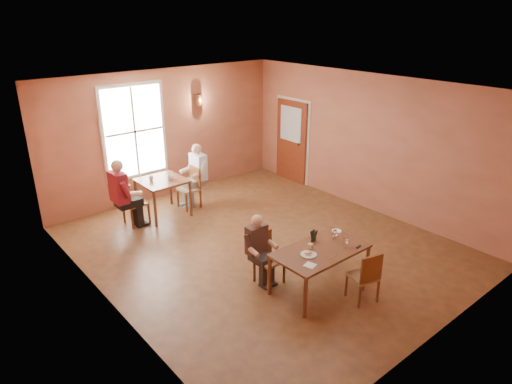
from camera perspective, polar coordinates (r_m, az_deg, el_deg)
ground at (r=8.82m, az=0.84°, el=-6.71°), size 6.00×7.00×0.01m
wall_back at (r=10.98m, az=-11.21°, el=7.12°), size 6.00×0.04×3.00m
wall_front at (r=6.22m, az=22.58°, el=-5.92°), size 6.00×0.04×3.00m
wall_left at (r=6.78m, az=-18.70°, el=-3.03°), size 0.04×7.00×3.00m
wall_right at (r=10.34m, az=13.66°, el=5.99°), size 0.04×7.00×3.00m
ceiling at (r=7.84m, az=0.96°, el=12.91°), size 6.00×7.00×0.04m
window at (r=10.54m, az=-14.96°, el=7.31°), size 1.36×0.10×1.96m
door at (r=11.86m, az=4.40°, el=6.32°), size 0.12×1.04×2.10m
wall_sconce at (r=11.20m, az=-7.14°, el=11.32°), size 0.16×0.16×0.28m
main_table at (r=7.47m, az=7.94°, el=-9.52°), size 1.52×0.86×0.71m
chair_diner_main at (r=7.52m, az=1.67°, el=-8.41°), size 0.38×0.38×0.86m
diner_main at (r=7.43m, az=1.84°, el=-7.59°), size 0.46×0.46×1.14m
chair_empty at (r=7.30m, az=13.24°, el=-10.12°), size 0.46×0.46×0.86m
plate_food at (r=7.11m, az=6.60°, el=-7.73°), size 0.27×0.27×0.03m
sandwich at (r=7.22m, az=6.81°, el=-6.92°), size 0.11×0.11×0.10m
goblet_a at (r=7.59m, az=9.81°, el=-5.25°), size 0.08×0.08×0.18m
goblet_c at (r=7.38m, az=11.12°, el=-6.19°), size 0.08×0.08×0.18m
menu_stand at (r=7.47m, az=7.24°, el=-5.48°), size 0.12×0.07×0.19m
knife at (r=7.13m, az=9.51°, el=-7.93°), size 0.18×0.03×0.00m
napkin at (r=6.85m, az=6.77°, el=-9.07°), size 0.19×0.19×0.01m
side_plate at (r=7.90m, az=10.06°, el=-4.82°), size 0.21×0.21×0.01m
sunglasses at (r=7.47m, az=12.70°, el=-6.67°), size 0.12×0.07×0.01m
second_table at (r=10.12m, az=-11.52°, el=-0.69°), size 0.93×0.93×0.82m
chair_diner_white at (r=10.40m, az=-8.43°, el=0.48°), size 0.41×0.41×0.94m
diner_white at (r=10.34m, az=-8.35°, el=1.64°), size 0.55×0.55×1.37m
chair_diner_maroon at (r=9.84m, az=-14.85°, el=-1.24°), size 0.43×0.43×0.96m
diner_maroon at (r=9.74m, az=-15.14°, el=0.03°), size 0.58×0.58×1.45m
cup_a at (r=9.94m, az=-10.66°, el=1.81°), size 0.15×0.15×0.10m
cup_b at (r=9.96m, az=-12.98°, el=1.67°), size 0.12×0.12×0.10m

